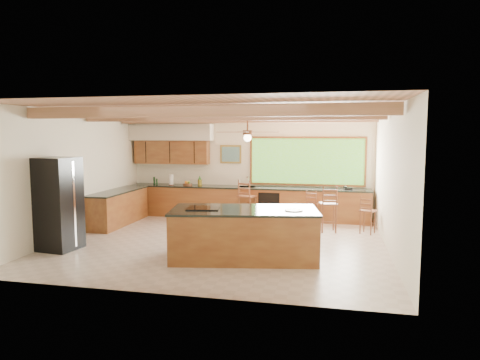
# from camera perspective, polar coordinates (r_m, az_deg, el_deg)

# --- Properties ---
(ground) EXTENTS (7.20, 7.20, 0.00)m
(ground) POSITION_cam_1_polar(r_m,az_deg,el_deg) (9.80, -2.49, -8.30)
(ground) COLOR beige
(ground) RESTS_ON ground
(room_shell) EXTENTS (7.27, 6.54, 3.02)m
(room_shell) POSITION_cam_1_polar(r_m,az_deg,el_deg) (10.17, -2.53, 4.84)
(room_shell) COLOR white
(room_shell) RESTS_ON ground
(counter_run) EXTENTS (7.12, 3.10, 1.24)m
(counter_run) POSITION_cam_1_polar(r_m,az_deg,el_deg) (12.30, -3.21, -3.14)
(counter_run) COLOR brown
(counter_run) RESTS_ON ground
(island) EXTENTS (3.02, 1.80, 1.01)m
(island) POSITION_cam_1_polar(r_m,az_deg,el_deg) (8.45, 0.56, -7.17)
(island) COLOR brown
(island) RESTS_ON ground
(refrigerator) EXTENTS (0.84, 0.82, 1.96)m
(refrigerator) POSITION_cam_1_polar(r_m,az_deg,el_deg) (9.81, -23.09, -2.93)
(refrigerator) COLOR black
(refrigerator) RESTS_ON ground
(bar_stool_a) EXTENTS (0.52, 0.52, 1.19)m
(bar_stool_a) POSITION_cam_1_polar(r_m,az_deg,el_deg) (11.92, 0.88, -2.27)
(bar_stool_a) COLOR brown
(bar_stool_a) RESTS_ON ground
(bar_stool_b) EXTENTS (0.49, 0.49, 1.18)m
(bar_stool_b) POSITION_cam_1_polar(r_m,az_deg,el_deg) (10.86, 11.70, -3.24)
(bar_stool_b) COLOR brown
(bar_stool_b) RESTS_ON ground
(bar_stool_c) EXTENTS (0.37, 0.37, 0.94)m
(bar_stool_c) POSITION_cam_1_polar(r_m,az_deg,el_deg) (11.74, 9.54, -3.20)
(bar_stool_c) COLOR brown
(bar_stool_c) RESTS_ON ground
(bar_stool_d) EXTENTS (0.45, 0.45, 0.95)m
(bar_stool_d) POSITION_cam_1_polar(r_m,az_deg,el_deg) (10.93, 16.70, -4.05)
(bar_stool_d) COLOR brown
(bar_stool_d) RESTS_ON ground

